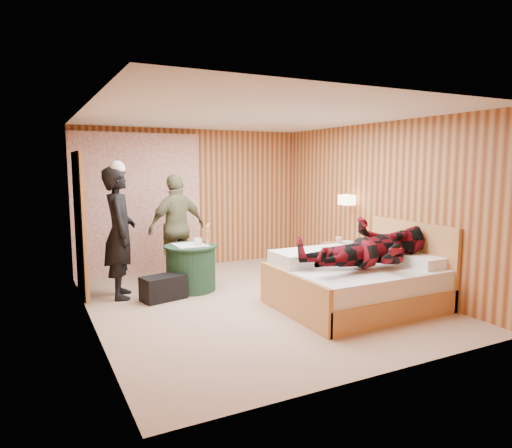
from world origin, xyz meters
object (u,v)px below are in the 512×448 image
chair_far (178,248)px  chair_near (201,251)px  nightstand (343,260)px  man_at_table (177,228)px  duffel_bag (164,288)px  bed (357,283)px  man_on_bed (371,236)px  wall_lamp (347,200)px  round_table (191,267)px  woman_standing (120,233)px

chair_far → chair_near: bearing=-68.5°
nightstand → chair_far: (-2.46, 1.08, 0.24)m
nightstand → man_at_table: bearing=155.8°
chair_near → duffel_bag: size_ratio=1.60×
chair_near → duffel_bag: 0.88m
nightstand → bed: bearing=-120.6°
duffel_bag → man_on_bed: size_ratio=0.34×
wall_lamp → man_at_table: bearing=155.9°
man_at_table → man_on_bed: 3.14m
round_table → chair_near: size_ratio=0.81×
bed → man_on_bed: 0.70m
nightstand → man_on_bed: man_on_bed is taller
woman_standing → duffel_bag: bearing=-118.7°
chair_near → woman_standing: bearing=-67.2°
bed → chair_near: bed is taller
wall_lamp → nightstand: wall_lamp is taller
nightstand → woman_standing: 3.56m
woman_standing → man_at_table: woman_standing is taller
round_table → woman_standing: woman_standing is taller
duffel_bag → nightstand: bearing=-16.1°
wall_lamp → chair_near: bearing=166.8°
bed → chair_near: bearing=130.0°
chair_near → man_at_table: man_at_table is taller
round_table → woman_standing: (-1.00, 0.10, 0.57)m
round_table → woman_standing: 1.15m
bed → duffel_bag: bearing=147.1°
wall_lamp → man_on_bed: 1.71m
man_at_table → bed: bearing=110.6°
duffel_bag → woman_standing: size_ratio=0.33×
nightstand → woman_standing: size_ratio=0.33×
nightstand → man_on_bed: (-0.73, -1.51, 0.67)m
bed → man_at_table: size_ratio=1.16×
duffel_bag → man_on_bed: man_on_bed is taller
chair_far → man_on_bed: size_ratio=0.53×
bed → nightstand: bed is taller
nightstand → chair_near: (-2.27, 0.53, 0.26)m
wall_lamp → chair_far: (-2.50, 1.09, -0.76)m
round_table → man_at_table: 0.83m
nightstand → man_on_bed: 1.80m
woman_standing → man_at_table: 1.14m
chair_far → man_at_table: man_at_table is taller
woman_standing → round_table: bearing=-85.5°
man_at_table → round_table: bearing=75.0°
wall_lamp → round_table: wall_lamp is taller
woman_standing → nightstand: bearing=-88.7°
bed → round_table: bearing=134.6°
round_table → man_on_bed: (1.73, -1.96, 0.62)m
nightstand → chair_near: 2.35m
duffel_bag → wall_lamp: bearing=-16.4°
bed → chair_far: 2.92m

